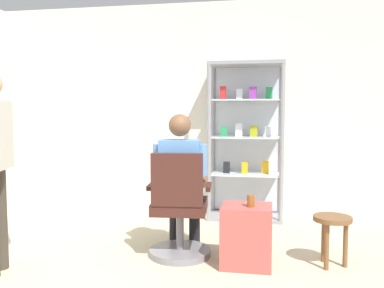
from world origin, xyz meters
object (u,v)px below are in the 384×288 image
display_cabinet_main (246,140)px  storage_crate (246,236)px  office_chair (179,215)px  wooden_stool (332,226)px  tea_glass (251,201)px  seated_shopkeeper (181,176)px

display_cabinet_main → storage_crate: bearing=-86.7°
display_cabinet_main → office_chair: 1.74m
office_chair → wooden_stool: size_ratio=2.23×
storage_crate → wooden_stool: (0.71, 0.12, 0.08)m
display_cabinet_main → tea_glass: (0.13, -1.68, -0.40)m
display_cabinet_main → wooden_stool: display_cabinet_main is taller
storage_crate → tea_glass: bearing=-50.7°
office_chair → storage_crate: bearing=-7.5°
office_chair → storage_crate: 0.62m
office_chair → storage_crate: (0.60, -0.08, -0.13)m
display_cabinet_main → office_chair: size_ratio=1.98×
seated_shopkeeper → storage_crate: 0.80m
tea_glass → wooden_stool: 0.73m
storage_crate → display_cabinet_main: bearing=93.3°
office_chair → seated_shopkeeper: (-0.02, 0.16, 0.32)m
seated_shopkeeper → wooden_stool: size_ratio=2.99×
office_chair → wooden_stool: office_chair is taller
storage_crate → wooden_stool: 0.73m
office_chair → tea_glass: 0.67m
seated_shopkeeper → storage_crate: size_ratio=2.48×
display_cabinet_main → office_chair: bearing=-108.0°
display_cabinet_main → storage_crate: size_ratio=3.66×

